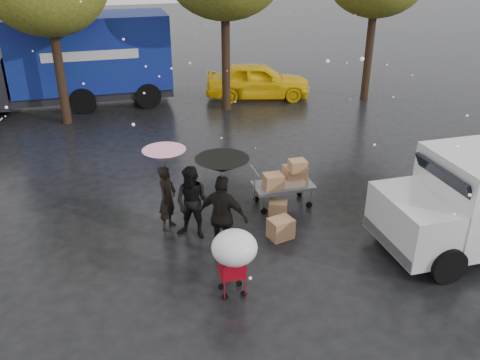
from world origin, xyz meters
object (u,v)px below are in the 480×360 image
object	(u,v)px
vendor_cart	(286,179)
shopping_cart	(234,251)
blue_truck	(69,62)
yellow_taxi	(258,80)
person_pink	(167,198)
person_black	(223,217)

from	to	relation	value
vendor_cart	shopping_cart	distance (m)	3.92
shopping_cart	blue_truck	distance (m)	13.78
shopping_cart	blue_truck	xyz separation A→B (m)	(-3.09, 13.41, 0.69)
yellow_taxi	blue_truck	bearing A→B (deg)	96.48
person_pink	person_black	bearing A→B (deg)	-111.45
blue_truck	yellow_taxi	distance (m)	7.55
person_pink	yellow_taxi	world-z (taller)	person_pink
vendor_cart	shopping_cart	size ratio (longest dim) A/B	1.04
shopping_cart	yellow_taxi	size ratio (longest dim) A/B	0.34
vendor_cart	blue_truck	bearing A→B (deg)	117.48
person_pink	blue_truck	bearing A→B (deg)	46.66
person_black	shopping_cart	bearing A→B (deg)	119.55
person_pink	person_black	distance (m)	1.73
person_black	blue_truck	size ratio (longest dim) A/B	0.22
person_black	yellow_taxi	world-z (taller)	person_black
person_pink	yellow_taxi	size ratio (longest dim) A/B	0.36
vendor_cart	blue_truck	size ratio (longest dim) A/B	0.18
blue_truck	yellow_taxi	world-z (taller)	blue_truck
person_pink	yellow_taxi	distance (m)	10.84
person_pink	person_black	world-z (taller)	person_black
shopping_cart	yellow_taxi	distance (m)	13.19
person_black	yellow_taxi	size ratio (longest dim) A/B	0.43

